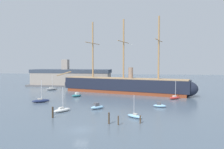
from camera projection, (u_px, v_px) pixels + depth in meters
The scene contains 16 objects.
ground_plane at pixel (81, 130), 37.09m from camera, with size 400.00×400.00×0.00m, color #4C5B6B.
tall_ship at pixel (123, 85), 83.86m from camera, with size 58.79×21.24×28.91m.
sailboat_foreground_left at pixel (62, 110), 51.01m from camera, with size 3.69×4.53×5.93m.
sailboat_foreground_right at pixel (135, 116), 45.37m from camera, with size 3.72×3.13×4.91m.
motorboat_near_centre at pixel (97, 107), 54.39m from camera, with size 3.79×3.70×1.57m.
sailboat_mid_left at pixel (41, 101), 63.42m from camera, with size 5.05×4.25×6.67m.
motorboat_mid_right at pixel (160, 105), 56.49m from camera, with size 3.45×1.69×1.40m.
motorboat_alongside_bow at pixel (77, 95), 74.39m from camera, with size 3.65×3.83×1.57m.
sailboat_alongside_stern at pixel (175, 98), 69.57m from camera, with size 4.45×3.91×5.96m.
sailboat_far_left at pixel (52, 89), 93.58m from camera, with size 4.82×4.57×6.66m.
mooring_piling_nearest at pixel (118, 120), 40.07m from camera, with size 0.27×0.27×1.75m, color #4C3D2D.
mooring_piling_left_pair at pixel (53, 112), 45.37m from camera, with size 0.39×0.39×2.35m, color #382B1E.
mooring_piling_right_pair at pixel (140, 119), 41.17m from camera, with size 0.32×0.32×1.52m, color #4C3D2D.
mooring_piling_midwater at pixel (109, 118), 40.71m from camera, with size 0.32×0.32×2.21m, color #423323.
dockside_warehouse_left at pixel (71, 78), 111.12m from camera, with size 44.40×13.28×13.78m.
seagull_in_flight at pixel (132, 44), 53.81m from camera, with size 0.97×0.77×0.13m.
Camera 1 is at (10.75, -35.37, 11.52)m, focal length 34.12 mm.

